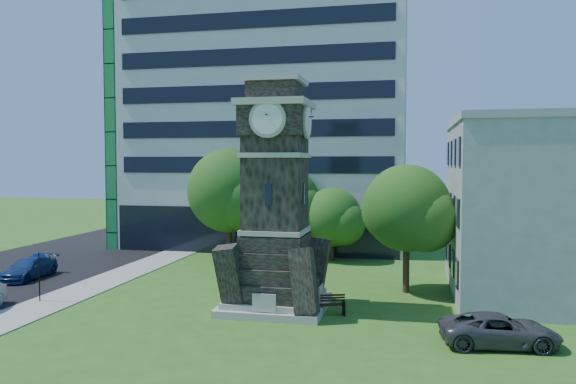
% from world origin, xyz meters
% --- Properties ---
extents(ground, '(160.00, 160.00, 0.00)m').
position_xyz_m(ground, '(0.00, 0.00, 0.00)').
color(ground, '#315D1A').
rests_on(ground, ground).
extents(sidewalk, '(3.00, 70.00, 0.06)m').
position_xyz_m(sidewalk, '(-9.50, 5.00, 0.03)').
color(sidewalk, gray).
rests_on(sidewalk, ground).
extents(clock_tower, '(5.40, 5.40, 12.22)m').
position_xyz_m(clock_tower, '(3.00, 2.00, 5.28)').
color(clock_tower, beige).
rests_on(clock_tower, ground).
extents(office_tall, '(26.20, 15.11, 28.60)m').
position_xyz_m(office_tall, '(-3.20, 25.84, 14.22)').
color(office_tall, silver).
rests_on(office_tall, ground).
extents(car_street_north, '(2.19, 4.88, 1.39)m').
position_xyz_m(car_street_north, '(-15.02, 5.85, 0.69)').
color(car_street_north, navy).
rests_on(car_street_north, ground).
extents(car_east_lot, '(5.23, 2.92, 1.38)m').
position_xyz_m(car_east_lot, '(13.78, -1.96, 0.69)').
color(car_east_lot, '#444548').
rests_on(car_east_lot, ground).
extents(park_bench, '(1.93, 0.52, 1.00)m').
position_xyz_m(park_bench, '(5.81, 1.51, 0.53)').
color(park_bench, black).
rests_on(park_bench, ground).
extents(street_sign, '(0.67, 0.07, 2.79)m').
position_xyz_m(street_sign, '(-10.27, 0.51, 1.75)').
color(street_sign, black).
rests_on(street_sign, ground).
extents(tree_nw, '(7.62, 6.93, 8.95)m').
position_xyz_m(tree_nw, '(-4.54, 17.27, 5.26)').
color(tree_nw, '#332114').
rests_on(tree_nw, ground).
extents(tree_nc, '(5.64, 5.12, 7.25)m').
position_xyz_m(tree_nc, '(0.33, 17.83, 4.49)').
color(tree_nc, '#332114').
rests_on(tree_nc, ground).
extents(tree_ne, '(5.17, 4.70, 5.79)m').
position_xyz_m(tree_ne, '(4.00, 17.33, 3.30)').
color(tree_ne, '#332114').
rests_on(tree_ne, ground).
extents(tree_east, '(5.75, 5.22, 7.72)m').
position_xyz_m(tree_east, '(9.87, 7.25, 4.90)').
color(tree_east, '#332114').
rests_on(tree_east, ground).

